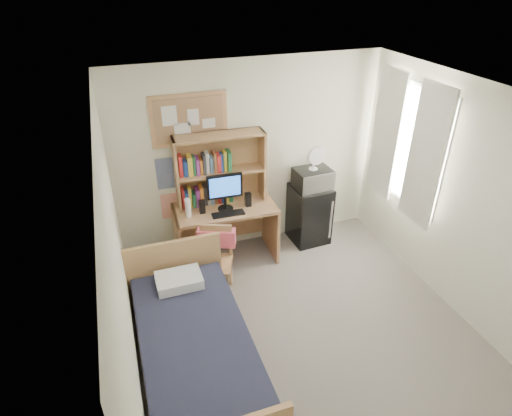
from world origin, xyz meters
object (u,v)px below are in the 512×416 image
object	(u,v)px
speaker_left	(202,207)
speaker_right	(248,200)
microwave	(312,179)
desk_chair	(215,264)
bed	(196,355)
desk_fan	(314,159)
desk	(226,233)
bulletin_board	(189,119)
mini_fridge	(309,214)
monitor	(225,193)

from	to	relation	value
speaker_left	speaker_right	bearing A→B (deg)	-0.00
speaker_left	microwave	world-z (taller)	microwave
desk_chair	bed	distance (m)	1.25
speaker_left	desk_fan	size ratio (longest dim) A/B	0.56
desk	bed	world-z (taller)	desk
speaker_left	speaker_right	size ratio (longest dim) A/B	0.94
desk	bed	bearing A→B (deg)	-112.07
desk	desk_chair	size ratio (longest dim) A/B	1.49
bulletin_board	desk	distance (m)	1.57
bulletin_board	desk_chair	xyz separation A→B (m)	(0.00, -0.97, -1.48)
speaker_left	microwave	bearing A→B (deg)	5.90
desk_fan	mini_fridge	bearing A→B (deg)	90.00
mini_fridge	speaker_left	distance (m)	1.65
bulletin_board	desk_fan	size ratio (longest dim) A/B	3.05
speaker_right	desk_fan	bearing A→B (deg)	9.50
microwave	desk_fan	xyz separation A→B (m)	(0.00, 0.00, 0.29)
desk	mini_fridge	distance (m)	1.27
speaker_right	desk_fan	xyz separation A→B (m)	(0.97, 0.13, 0.38)
bulletin_board	speaker_right	size ratio (longest dim) A/B	5.12
monitor	desk_fan	size ratio (longest dim) A/B	1.56
mini_fridge	bed	size ratio (longest dim) A/B	0.42
desk_chair	microwave	bearing A→B (deg)	45.90
monitor	microwave	distance (m)	1.28
microwave	desk_fan	size ratio (longest dim) A/B	1.56
bulletin_board	desk	world-z (taller)	bulletin_board
mini_fridge	speaker_left	bearing A→B (deg)	-178.22
desk_chair	bed	bearing A→B (deg)	-90.80
monitor	speaker_right	distance (m)	0.33
monitor	speaker_left	size ratio (longest dim) A/B	2.78
bulletin_board	desk_chair	bearing A→B (deg)	-89.94
speaker_left	bed	bearing A→B (deg)	-103.86
desk	monitor	size ratio (longest dim) A/B	2.75
mini_fridge	speaker_right	xyz separation A→B (m)	(-0.97, -0.15, 0.49)
desk_chair	monitor	world-z (taller)	monitor
bed	speaker_left	world-z (taller)	speaker_left
desk_chair	microwave	world-z (taller)	microwave
bulletin_board	monitor	world-z (taller)	bulletin_board
bulletin_board	speaker_right	world-z (taller)	bulletin_board
monitor	speaker_right	size ratio (longest dim) A/B	2.61
bulletin_board	desk	size ratio (longest dim) A/B	0.71
speaker_right	desk_fan	size ratio (longest dim) A/B	0.59
desk_chair	speaker_left	distance (m)	0.75
monitor	mini_fridge	bearing A→B (deg)	8.18
bulletin_board	microwave	size ratio (longest dim) A/B	1.96
desk_chair	microwave	distance (m)	1.81
desk_chair	mini_fridge	size ratio (longest dim) A/B	1.03
speaker_left	desk_fan	distance (m)	1.62
speaker_left	desk_fan	xyz separation A→B (m)	(1.57, 0.11, 0.38)
speaker_right	microwave	distance (m)	0.98
bed	microwave	world-z (taller)	microwave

